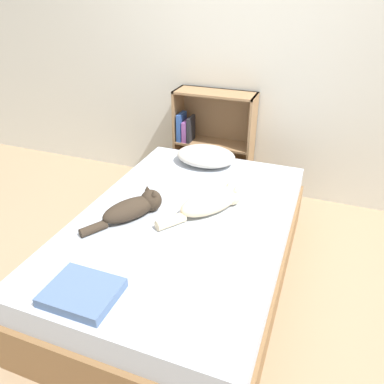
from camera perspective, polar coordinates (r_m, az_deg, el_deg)
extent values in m
plane|color=#997F60|center=(2.63, -1.17, -12.71)|extent=(8.00, 8.00, 0.00)
cube|color=silver|center=(3.34, 8.27, 20.45)|extent=(8.00, 0.06, 2.50)
cube|color=brown|center=(2.52, -1.21, -10.01)|extent=(1.29, 1.97, 0.32)
cube|color=#B2BCCC|center=(2.37, -1.27, -5.49)|extent=(1.25, 1.91, 0.16)
ellipsoid|color=beige|center=(2.97, 2.13, 5.52)|extent=(0.47, 0.35, 0.13)
ellipsoid|color=beige|center=(2.34, 2.68, -1.56)|extent=(0.39, 0.44, 0.14)
sphere|color=beige|center=(2.44, 6.07, -0.49)|extent=(0.13, 0.13, 0.13)
cone|color=beige|center=(2.43, 5.63, 1.27)|extent=(0.04, 0.04, 0.03)
cone|color=beige|center=(2.38, 6.69, 0.59)|extent=(0.04, 0.04, 0.03)
cylinder|color=beige|center=(2.24, -3.26, -4.48)|extent=(0.16, 0.19, 0.06)
ellipsoid|color=#33281E|center=(2.32, -9.45, -2.63)|extent=(0.31, 0.39, 0.12)
sphere|color=#33281E|center=(2.38, -6.25, -1.26)|extent=(0.14, 0.14, 0.14)
cone|color=#33281E|center=(2.37, -6.84, 0.61)|extent=(0.04, 0.04, 0.03)
cone|color=#33281E|center=(2.31, -5.84, -0.10)|extent=(0.04, 0.04, 0.03)
cylinder|color=#33281E|center=(2.25, -14.79, -5.40)|extent=(0.13, 0.17, 0.05)
cube|color=#8E6B47|center=(3.55, -2.01, 8.18)|extent=(0.02, 0.26, 0.94)
cube|color=#8E6B47|center=(3.36, 8.95, 6.56)|extent=(0.02, 0.26, 0.94)
cube|color=#8E6B47|center=(3.64, 3.12, 0.74)|extent=(0.71, 0.26, 0.02)
cube|color=#8E6B47|center=(3.29, 3.57, 14.82)|extent=(0.71, 0.26, 0.02)
cube|color=#8E6B47|center=(3.44, 3.33, 7.43)|extent=(0.67, 0.26, 0.02)
cube|color=#8E6B47|center=(3.55, 3.93, 8.11)|extent=(0.71, 0.02, 0.94)
cube|color=#2D519E|center=(3.45, -1.61, 9.95)|extent=(0.04, 0.16, 0.25)
cube|color=#8C4C99|center=(3.44, -0.80, 9.35)|extent=(0.04, 0.16, 0.19)
cube|color=#232328|center=(3.42, -0.16, 9.58)|extent=(0.03, 0.16, 0.23)
cube|color=#4C668E|center=(1.86, -16.38, -14.48)|extent=(0.33, 0.27, 0.05)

